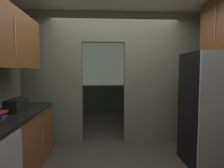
{
  "coord_description": "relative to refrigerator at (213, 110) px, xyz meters",
  "views": [
    {
      "loc": [
        -0.28,
        -2.47,
        1.48
      ],
      "look_at": [
        -0.12,
        0.29,
        1.28
      ],
      "focal_mm": 29.23,
      "sensor_mm": 36.0,
      "label": 1
    }
  ],
  "objects": [
    {
      "name": "boombox",
      "position": [
        -2.95,
        -0.06,
        0.11
      ],
      "size": [
        0.19,
        0.39,
        0.21
      ],
      "color": "black",
      "rests_on": "lower_cabinet_run"
    },
    {
      "name": "lower_cabinet_run",
      "position": [
        -2.98,
        -0.34,
        -0.43
      ],
      "size": [
        0.68,
        2.05,
        0.9
      ],
      "color": "brown",
      "rests_on": "ground"
    },
    {
      "name": "upper_cabinet_counterside",
      "position": [
        -2.98,
        -0.34,
        1.03
      ],
      "size": [
        0.36,
        1.85,
        0.78
      ],
      "color": "brown"
    },
    {
      "name": "adjoining_room_shell",
      "position": [
        -1.46,
        3.12,
        0.45
      ],
      "size": [
        3.72,
        3.1,
        2.65
      ],
      "color": "gray",
      "rests_on": "ground"
    },
    {
      "name": "refrigerator",
      "position": [
        0.0,
        0.0,
        0.0
      ],
      "size": [
        0.83,
        0.72,
        1.76
      ],
      "color": "black",
      "rests_on": "ground"
    },
    {
      "name": "book_stack",
      "position": [
        -2.94,
        -0.49,
        0.07
      ],
      "size": [
        0.15,
        0.17,
        0.1
      ],
      "color": "beige",
      "rests_on": "lower_cabinet_run"
    },
    {
      "name": "kitchen_partition",
      "position": [
        -1.41,
        1.02,
        0.51
      ],
      "size": [
        3.72,
        0.12,
        2.65
      ],
      "color": "gray",
      "rests_on": "ground"
    }
  ]
}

